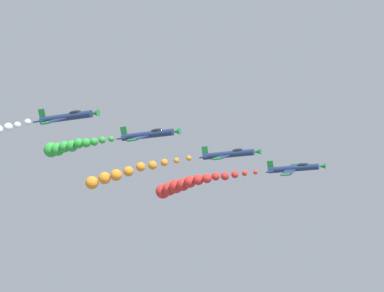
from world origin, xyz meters
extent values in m
cylinder|color=navy|center=(-15.14, 13.22, 107.35)|extent=(1.44, 9.00, 1.44)
cone|color=#1E8438|center=(-15.14, 18.32, 107.35)|extent=(1.37, 1.20, 1.37)
cube|color=navy|center=(-15.18, 12.82, 107.25)|extent=(8.56, 1.90, 3.72)
cylinder|color=#1E8438|center=(-19.42, 12.82, 109.03)|extent=(0.47, 1.40, 0.47)
cylinder|color=#1E8438|center=(-10.93, 12.82, 105.48)|extent=(0.47, 1.40, 0.47)
cube|color=navy|center=(-15.12, 9.22, 107.39)|extent=(3.58, 1.20, 1.63)
cube|color=#1E8438|center=(-14.77, 9.12, 108.24)|extent=(0.75, 1.10, 1.53)
ellipsoid|color=black|center=(-14.95, 15.02, 107.80)|extent=(1.01, 2.20, 0.95)
sphere|color=red|center=(-15.31, 6.14, 107.24)|extent=(0.81, 0.81, 0.81)
sphere|color=red|center=(-15.26, 4.05, 107.22)|extent=(1.01, 1.01, 1.01)
sphere|color=red|center=(-15.79, 1.97, 107.22)|extent=(1.38, 1.38, 1.38)
sphere|color=red|center=(-16.14, -0.12, 107.14)|extent=(1.60, 1.60, 1.60)
sphere|color=red|center=(-16.65, -2.20, 107.34)|extent=(1.64, 1.64, 1.64)
sphere|color=red|center=(-17.34, -4.29, 107.21)|extent=(1.87, 1.87, 1.87)
sphere|color=red|center=(-18.01, -6.37, 107.22)|extent=(2.14, 2.14, 2.14)
sphere|color=red|center=(-18.70, -8.45, 107.07)|extent=(2.40, 2.40, 2.40)
sphere|color=red|center=(-19.94, -10.54, 106.87)|extent=(2.64, 2.64, 2.64)
sphere|color=red|center=(-21.08, -12.62, 106.80)|extent=(2.86, 2.86, 2.86)
sphere|color=red|center=(-22.27, -14.71, 106.64)|extent=(2.88, 2.88, 2.88)
sphere|color=red|center=(-23.51, -16.79, 106.42)|extent=(3.11, 3.11, 3.11)
cylinder|color=navy|center=(-5.10, 4.48, 108.58)|extent=(1.40, 9.00, 1.40)
cone|color=#1E8438|center=(-5.10, 9.58, 108.58)|extent=(1.33, 1.20, 1.33)
cube|color=navy|center=(-5.14, 4.08, 108.49)|extent=(8.75, 1.90, 3.19)
cylinder|color=#1E8438|center=(-9.48, 4.08, 110.00)|extent=(0.46, 1.40, 0.46)
cylinder|color=#1E8438|center=(-0.79, 4.08, 106.98)|extent=(0.46, 1.40, 0.46)
cube|color=navy|center=(-5.09, 0.48, 108.63)|extent=(3.65, 1.20, 1.42)
cube|color=#1E8438|center=(-4.79, 0.38, 109.49)|extent=(0.66, 1.10, 1.56)
ellipsoid|color=black|center=(-4.94, 6.28, 109.05)|extent=(0.99, 2.20, 0.92)
sphere|color=orange|center=(-5.20, -2.82, 108.60)|extent=(0.93, 0.93, 0.93)
sphere|color=orange|center=(-5.00, -5.12, 108.34)|extent=(1.02, 1.02, 1.02)
sphere|color=orange|center=(-4.86, -7.42, 108.16)|extent=(1.29, 1.29, 1.29)
sphere|color=orange|center=(-4.82, -9.72, 107.85)|extent=(1.59, 1.59, 1.59)
sphere|color=orange|center=(-4.66, -12.02, 107.71)|extent=(1.70, 1.70, 1.70)
sphere|color=orange|center=(-4.34, -14.32, 107.02)|extent=(1.86, 1.86, 1.86)
sphere|color=orange|center=(-3.97, -16.62, 106.44)|extent=(2.13, 2.13, 2.13)
sphere|color=orange|center=(-3.73, -18.92, 106.01)|extent=(2.24, 2.24, 2.24)
sphere|color=orange|center=(-3.20, -21.22, 105.24)|extent=(2.40, 2.40, 2.40)
cylinder|color=navy|center=(5.75, -5.30, 110.36)|extent=(1.43, 9.00, 1.43)
cone|color=#1E8438|center=(5.75, -0.20, 110.36)|extent=(1.36, 1.20, 1.36)
cube|color=navy|center=(5.72, -5.70, 110.27)|extent=(8.59, 1.90, 3.63)
cylinder|color=#1E8438|center=(1.45, -5.70, 112.00)|extent=(0.47, 1.40, 0.47)
cylinder|color=#1E8438|center=(9.98, -5.70, 108.54)|extent=(0.47, 1.40, 0.47)
cube|color=navy|center=(5.77, -9.30, 110.41)|extent=(3.59, 1.20, 1.60)
cube|color=#1E8438|center=(6.12, -9.40, 111.25)|extent=(0.73, 1.10, 1.54)
ellipsoid|color=black|center=(5.94, -3.50, 110.82)|extent=(1.00, 2.20, 0.95)
sphere|color=green|center=(5.69, -11.99, 110.39)|extent=(0.96, 0.96, 0.96)
sphere|color=green|center=(5.74, -13.68, 110.36)|extent=(1.17, 1.17, 1.17)
sphere|color=green|center=(5.53, -15.37, 110.29)|extent=(1.36, 1.36, 1.36)
sphere|color=green|center=(5.35, -17.05, 110.31)|extent=(1.57, 1.57, 1.57)
sphere|color=green|center=(5.07, -18.74, 110.47)|extent=(1.74, 1.74, 1.74)
sphere|color=green|center=(4.59, -20.43, 110.26)|extent=(1.99, 1.99, 1.99)
sphere|color=green|center=(4.34, -22.12, 110.37)|extent=(2.01, 2.01, 2.01)
sphere|color=green|center=(3.95, -23.81, 110.16)|extent=(2.31, 2.31, 2.31)
sphere|color=green|center=(3.62, -25.50, 110.29)|extent=(2.66, 2.66, 2.66)
cylinder|color=navy|center=(15.74, -13.85, 111.54)|extent=(1.45, 9.00, 1.45)
cone|color=#1E8438|center=(15.74, -8.75, 111.54)|extent=(1.38, 1.20, 1.38)
cube|color=navy|center=(15.70, -14.25, 111.45)|extent=(8.47, 1.90, 3.93)
cylinder|color=#1E8438|center=(11.50, -14.25, 113.34)|extent=(0.48, 1.40, 0.48)
cylinder|color=#1E8438|center=(19.90, -14.25, 109.56)|extent=(0.48, 1.40, 0.48)
cube|color=navy|center=(15.76, -17.85, 111.59)|extent=(3.54, 1.20, 1.72)
cube|color=#1E8438|center=(16.14, -17.95, 112.42)|extent=(0.78, 1.10, 1.52)
ellipsoid|color=black|center=(15.94, -12.05, 111.99)|extent=(1.02, 2.20, 0.97)
sphere|color=white|center=(15.77, -20.88, 111.59)|extent=(1.04, 1.04, 1.04)
sphere|color=white|center=(15.70, -22.91, 111.34)|extent=(1.07, 1.07, 1.07)
sphere|color=white|center=(15.43, -24.94, 111.32)|extent=(1.38, 1.38, 1.38)
camera|label=1|loc=(82.46, 35.33, 87.12)|focal=52.66mm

